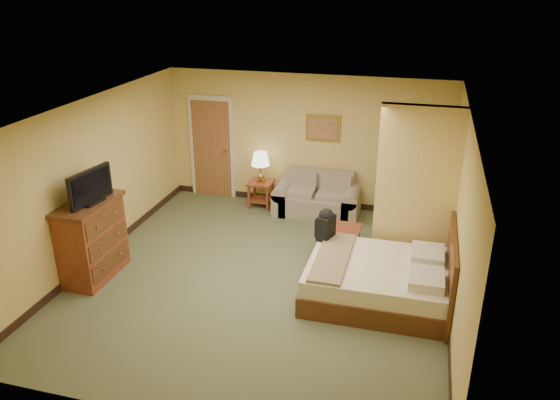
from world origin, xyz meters
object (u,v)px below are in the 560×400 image
(coffee_table, at_px, (339,236))
(dresser, at_px, (92,239))
(loveseat, at_px, (317,201))
(bed, at_px, (383,280))

(coffee_table, distance_m, dresser, 3.87)
(loveseat, distance_m, bed, 3.06)
(coffee_table, xyz_separation_m, bed, (0.83, -1.19, -0.01))
(loveseat, xyz_separation_m, dresser, (-2.80, -3.18, 0.36))
(coffee_table, bearing_deg, loveseat, 114.14)
(bed, bearing_deg, coffee_table, 124.93)
(loveseat, bearing_deg, bed, -60.79)
(loveseat, relative_size, coffee_table, 2.37)
(loveseat, distance_m, dresser, 4.25)
(coffee_table, relative_size, dresser, 0.55)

